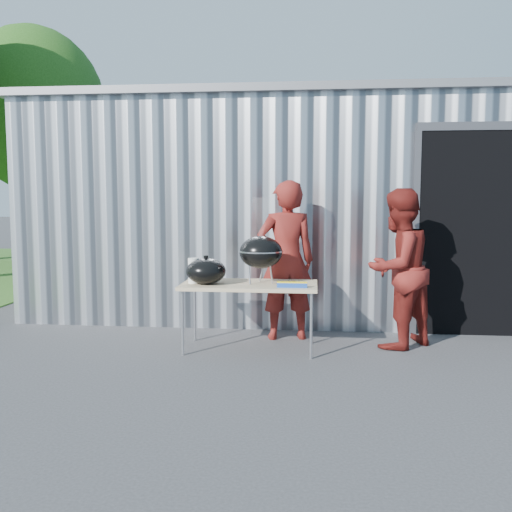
# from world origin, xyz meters

# --- Properties ---
(ground) EXTENTS (80.00, 80.00, 0.00)m
(ground) POSITION_xyz_m (0.00, 0.00, 0.00)
(ground) COLOR #353538
(building) EXTENTS (8.20, 6.20, 3.10)m
(building) POSITION_xyz_m (0.92, 4.59, 1.54)
(building) COLOR silver
(building) RESTS_ON ground
(tree_far) EXTENTS (3.67, 3.67, 6.08)m
(tree_far) POSITION_xyz_m (-6.50, 9.00, 3.96)
(tree_far) COLOR #442D19
(tree_far) RESTS_ON ground
(folding_table) EXTENTS (1.50, 0.75, 0.75)m
(folding_table) POSITION_xyz_m (0.11, 0.74, 0.71)
(folding_table) COLOR tan
(folding_table) RESTS_ON ground
(kettle_grill) EXTENTS (0.49, 0.49, 0.95)m
(kettle_grill) POSITION_xyz_m (0.24, 0.75, 1.16)
(kettle_grill) COLOR black
(kettle_grill) RESTS_ON folding_table
(grill_lid) EXTENTS (0.44, 0.44, 0.32)m
(grill_lid) POSITION_xyz_m (-0.36, 0.64, 0.89)
(grill_lid) COLOR black
(grill_lid) RESTS_ON folding_table
(paper_towels) EXTENTS (0.12, 0.12, 0.28)m
(paper_towels) POSITION_xyz_m (-0.51, 0.69, 0.89)
(paper_towels) COLOR white
(paper_towels) RESTS_ON folding_table
(white_tub) EXTENTS (0.20, 0.15, 0.10)m
(white_tub) POSITION_xyz_m (-0.44, 0.95, 0.80)
(white_tub) COLOR white
(white_tub) RESTS_ON folding_table
(foil_box) EXTENTS (0.32, 0.05, 0.06)m
(foil_box) POSITION_xyz_m (0.59, 0.49, 0.78)
(foil_box) COLOR #1842A2
(foil_box) RESTS_ON folding_table
(person_cook) EXTENTS (0.77, 0.59, 1.90)m
(person_cook) POSITION_xyz_m (0.49, 1.28, 0.95)
(person_cook) COLOR maroon
(person_cook) RESTS_ON ground
(person_bystander) EXTENTS (1.10, 1.10, 1.80)m
(person_bystander) POSITION_xyz_m (1.76, 1.02, 0.90)
(person_bystander) COLOR maroon
(person_bystander) RESTS_ON ground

